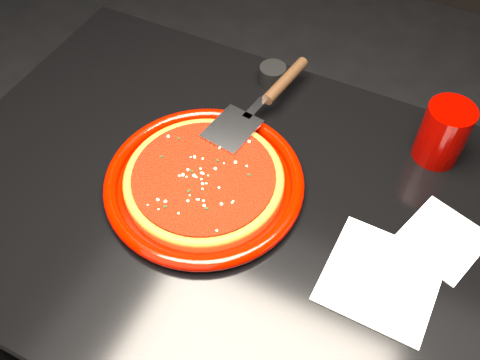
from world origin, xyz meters
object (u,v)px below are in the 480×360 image
(pizza_server, at_px, (262,102))
(ramekin, at_px, (273,75))
(cup, at_px, (443,133))
(plate, at_px, (204,182))
(table, at_px, (244,296))

(pizza_server, relative_size, ramekin, 6.10)
(cup, bearing_deg, plate, -143.65)
(cup, bearing_deg, table, -135.08)
(plate, bearing_deg, ramekin, 90.77)
(table, xyz_separation_m, cup, (0.28, 0.28, 0.44))
(pizza_server, height_order, cup, cup)
(pizza_server, bearing_deg, plate, -86.99)
(pizza_server, xyz_separation_m, ramekin, (-0.02, 0.11, -0.03))
(table, xyz_separation_m, pizza_server, (-0.07, 0.22, 0.42))
(plate, distance_m, pizza_server, 0.21)
(plate, height_order, ramekin, ramekin)
(table, distance_m, cup, 0.59)
(table, height_order, ramekin, ramekin)
(cup, bearing_deg, ramekin, 172.61)
(pizza_server, distance_m, cup, 0.36)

